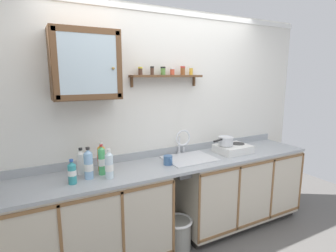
{
  "coord_description": "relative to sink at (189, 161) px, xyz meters",
  "views": [
    {
      "loc": [
        -1.32,
        -1.94,
        1.81
      ],
      "look_at": [
        -0.02,
        0.49,
        1.29
      ],
      "focal_mm": 28.5,
      "sensor_mm": 36.0,
      "label": 1
    }
  ],
  "objects": [
    {
      "name": "wall_cabinet",
      "position": [
        -1.02,
        0.12,
        1.01
      ],
      "size": [
        0.59,
        0.3,
        0.61
      ],
      "color": "brown"
    },
    {
      "name": "mug",
      "position": [
        -0.29,
        -0.07,
        0.07
      ],
      "size": [
        0.09,
        0.13,
        0.09
      ],
      "color": "#3F6699",
      "rests_on": "countertop"
    },
    {
      "name": "back_wall",
      "position": [
        -0.19,
        0.28,
        0.38
      ],
      "size": [
        3.99,
        0.07,
        2.52
      ],
      "color": "silver",
      "rests_on": "ground"
    },
    {
      "name": "bottle_juice_amber_4",
      "position": [
        -0.93,
        0.07,
        0.15
      ],
      "size": [
        0.07,
        0.07,
        0.28
      ],
      "color": "gold",
      "rests_on": "countertop"
    },
    {
      "name": "bottle_soda_green_1",
      "position": [
        -0.95,
        -0.03,
        0.16
      ],
      "size": [
        0.06,
        0.06,
        0.28
      ],
      "color": "#4CB266",
      "rests_on": "countertop"
    },
    {
      "name": "countertop",
      "position": [
        -0.19,
        -0.04,
        0.01
      ],
      "size": [
        3.35,
        0.62,
        0.03
      ],
      "primitive_type": "cube",
      "color": "#9EA3A8",
      "rests_on": "lower_cabinet_run"
    },
    {
      "name": "lower_cabinet_run_right",
      "position": [
        0.7,
        -0.04,
        -0.44
      ],
      "size": [
        1.59,
        0.6,
        0.89
      ],
      "color": "black",
      "rests_on": "ground"
    },
    {
      "name": "sink",
      "position": [
        0.0,
        0.0,
        0.0
      ],
      "size": [
        0.53,
        0.46,
        0.44
      ],
      "color": "silver",
      "rests_on": "countertop"
    },
    {
      "name": "backsplash",
      "position": [
        -0.19,
        0.24,
        0.07
      ],
      "size": [
        3.35,
        0.02,
        0.08
      ],
      "primitive_type": "cube",
      "color": "#9EA3A8",
      "rests_on": "countertop"
    },
    {
      "name": "spice_shelf",
      "position": [
        -0.16,
        0.18,
        0.93
      ],
      "size": [
        0.82,
        0.14,
        0.22
      ],
      "color": "brown"
    },
    {
      "name": "hot_plate_stove",
      "position": [
        0.59,
        -0.04,
        0.07
      ],
      "size": [
        0.39,
        0.31,
        0.09
      ],
      "color": "silver",
      "rests_on": "countertop"
    },
    {
      "name": "bottle_water_blue_5",
      "position": [
        -1.08,
        -0.07,
        0.15
      ],
      "size": [
        0.08,
        0.08,
        0.28
      ],
      "color": "#8CB7E0",
      "rests_on": "countertop"
    },
    {
      "name": "bottle_opaque_white_0",
      "position": [
        -1.12,
        0.07,
        0.14
      ],
      "size": [
        0.08,
        0.08,
        0.25
      ],
      "color": "white",
      "rests_on": "countertop"
    },
    {
      "name": "saucepan",
      "position": [
        0.5,
        -0.02,
        0.17
      ],
      "size": [
        0.31,
        0.17,
        0.1
      ],
      "color": "silver",
      "rests_on": "hot_plate_stove"
    },
    {
      "name": "bottle_water_clear_3",
      "position": [
        -0.92,
        -0.15,
        0.14
      ],
      "size": [
        0.07,
        0.07,
        0.27
      ],
      "color": "silver",
      "rests_on": "countertop"
    },
    {
      "name": "bottle_detergent_teal_2",
      "position": [
        -1.23,
        -0.13,
        0.12
      ],
      "size": [
        0.07,
        0.07,
        0.21
      ],
      "color": "teal",
      "rests_on": "countertop"
    },
    {
      "name": "lower_cabinet_run",
      "position": [
        -1.12,
        -0.04,
        -0.44
      ],
      "size": [
        1.52,
        0.6,
        0.89
      ],
      "color": "black",
      "rests_on": "ground"
    },
    {
      "name": "trash_bin",
      "position": [
        -0.23,
        -0.17,
        -0.72
      ],
      "size": [
        0.31,
        0.31,
        0.34
      ],
      "color": "gray",
      "rests_on": "ground"
    }
  ]
}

